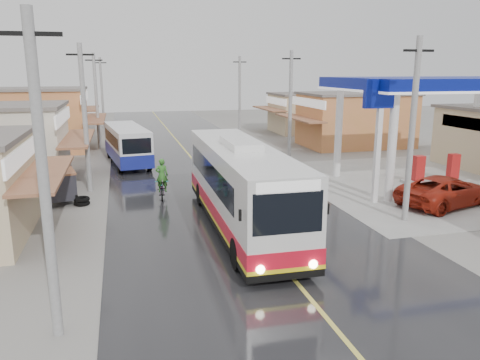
% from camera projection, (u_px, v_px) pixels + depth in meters
% --- Properties ---
extents(ground, '(120.00, 120.00, 0.00)m').
position_uv_depth(ground, '(255.00, 234.00, 19.36)').
color(ground, slate).
rests_on(ground, ground).
extents(road, '(12.00, 90.00, 0.02)m').
position_uv_depth(road, '(197.00, 164.00, 33.50)').
color(road, black).
rests_on(road, ground).
extents(centre_line, '(0.15, 90.00, 0.01)m').
position_uv_depth(centre_line, '(197.00, 164.00, 33.50)').
color(centre_line, '#D8CC4C').
rests_on(centre_line, road).
extents(shopfronts_left, '(11.00, 44.00, 5.20)m').
position_uv_depth(shopfronts_left, '(9.00, 165.00, 33.19)').
color(shopfronts_left, '#C3B386').
rests_on(shopfronts_left, ground).
extents(shopfronts_right, '(11.00, 44.00, 4.80)m').
position_uv_depth(shopfronts_right, '(406.00, 162.00, 34.29)').
color(shopfronts_right, beige).
rests_on(shopfronts_right, ground).
extents(utility_poles_left, '(1.60, 50.00, 8.00)m').
position_uv_depth(utility_poles_left, '(96.00, 167.00, 32.76)').
color(utility_poles_left, gray).
rests_on(utility_poles_left, ground).
extents(utility_poles_right, '(1.60, 36.00, 8.00)m').
position_uv_depth(utility_poles_right, '(289.00, 160.00, 35.19)').
color(utility_poles_right, gray).
rests_on(utility_poles_right, ground).
extents(coach_bus, '(2.88, 12.22, 3.80)m').
position_uv_depth(coach_bus, '(240.00, 186.00, 19.77)').
color(coach_bus, silver).
rests_on(coach_bus, road).
extents(second_bus, '(3.27, 8.31, 2.68)m').
position_uv_depth(second_bus, '(127.00, 144.00, 33.41)').
color(second_bus, silver).
rests_on(second_bus, road).
extents(jeepney, '(5.87, 3.91, 1.50)m').
position_uv_depth(jeepney, '(446.00, 191.00, 23.29)').
color(jeepney, maroon).
rests_on(jeepney, ground).
extents(cyclist, '(0.86, 2.06, 2.17)m').
position_uv_depth(cyclist, '(162.00, 185.00, 24.55)').
color(cyclist, black).
rests_on(cyclist, ground).
extents(tricycle_near, '(1.84, 2.25, 1.68)m').
position_uv_depth(tricycle_near, '(61.00, 185.00, 23.68)').
color(tricycle_near, '#26262D').
rests_on(tricycle_near, ground).
extents(tyre_stack, '(0.80, 0.80, 0.41)m').
position_uv_depth(tyre_stack, '(82.00, 201.00, 23.45)').
color(tyre_stack, black).
rests_on(tyre_stack, ground).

